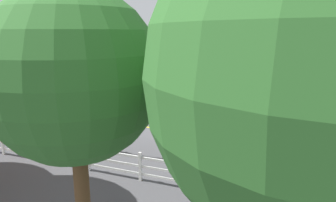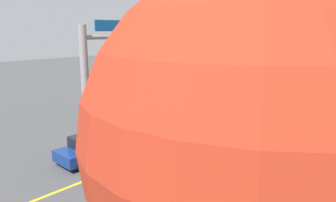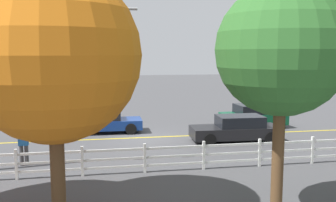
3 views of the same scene
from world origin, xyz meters
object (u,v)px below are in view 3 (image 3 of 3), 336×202
object	(u,v)px
car_0	(252,116)
tree_1	(53,56)
pedestrian	(23,143)
tree_2	(282,51)
car_1	(237,129)
car_2	(105,122)

from	to	relation	value
car_0	tree_1	bearing A→B (deg)	-135.70
pedestrian	tree_2	world-z (taller)	tree_2
car_1	pedestrian	size ratio (longest dim) A/B	2.79
car_2	pedestrian	size ratio (longest dim) A/B	2.49
pedestrian	tree_1	world-z (taller)	tree_1
car_0	tree_2	size ratio (longest dim) A/B	0.61
tree_2	car_2	bearing A→B (deg)	-69.47
car_0	tree_1	size ratio (longest dim) A/B	0.57
car_1	car_2	world-z (taller)	car_1
car_1	pedestrian	bearing A→B (deg)	15.72
car_0	tree_2	xyz separation A→B (m)	(4.47, 12.40, 3.99)
pedestrian	tree_2	size ratio (longest dim) A/B	0.26
pedestrian	car_2	bearing A→B (deg)	-33.32
car_2	tree_1	world-z (taller)	tree_1
car_1	car_2	distance (m)	7.67
car_1	car_2	size ratio (longest dim) A/B	1.12
car_0	car_2	xyz separation A→B (m)	(9.14, -0.07, -0.05)
tree_2	tree_1	bearing A→B (deg)	-10.57
car_2	car_0	bearing A→B (deg)	0.47
car_0	pedestrian	bearing A→B (deg)	-157.01
tree_1	tree_2	distance (m)	6.20
tree_2	car_0	bearing A→B (deg)	-109.83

